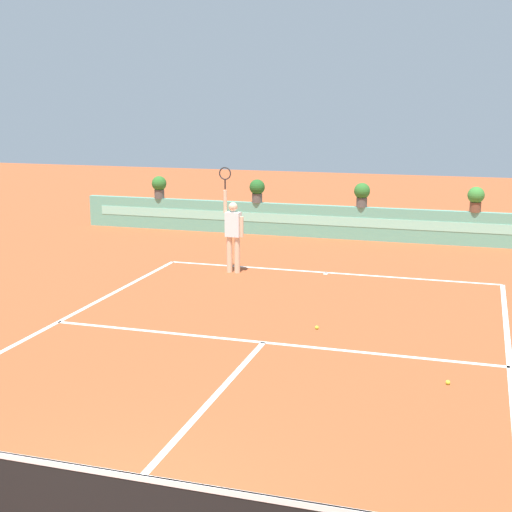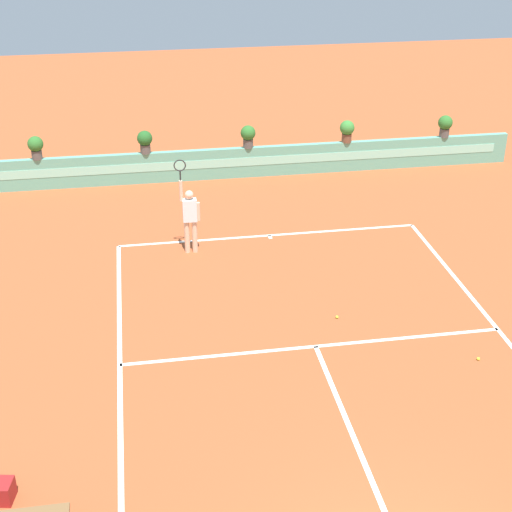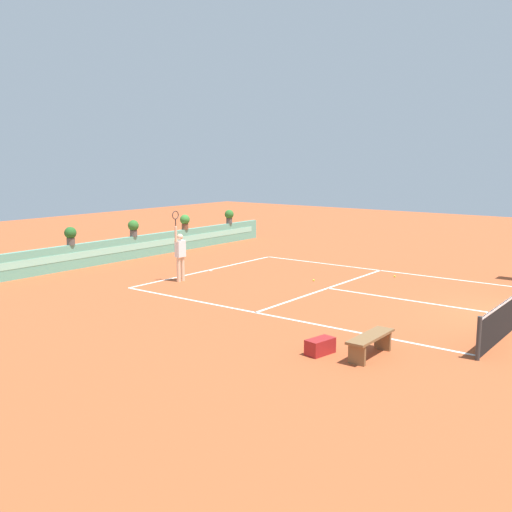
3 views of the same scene
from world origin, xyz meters
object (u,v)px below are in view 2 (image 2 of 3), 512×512
(tennis_player, at_px, (190,216))
(tennis_ball_mid_court, at_px, (337,317))
(potted_plant_centre, at_px, (248,135))
(potted_plant_right, at_px, (347,130))
(potted_plant_far_right, at_px, (445,125))
(tennis_ball_near_baseline, at_px, (478,359))
(potted_plant_far_left, at_px, (36,146))
(potted_plant_left, at_px, (145,140))
(tennis_ball_by_sideline, at_px, (195,250))

(tennis_player, distance_m, tennis_ball_mid_court, 4.94)
(potted_plant_centre, xyz_separation_m, potted_plant_right, (3.27, 0.00, 0.00))
(tennis_player, distance_m, potted_plant_far_right, 10.34)
(tennis_ball_near_baseline, height_order, potted_plant_far_right, potted_plant_far_right)
(tennis_player, distance_m, potted_plant_far_left, 6.69)
(potted_plant_centre, bearing_deg, tennis_ball_near_baseline, -74.39)
(potted_plant_centre, distance_m, potted_plant_right, 3.27)
(tennis_player, distance_m, tennis_ball_near_baseline, 8.06)
(potted_plant_left, distance_m, potted_plant_right, 6.55)
(potted_plant_left, bearing_deg, tennis_ball_near_baseline, -60.03)
(tennis_ball_near_baseline, xyz_separation_m, potted_plant_far_left, (-9.68, 11.02, 1.38))
(potted_plant_far_left, bearing_deg, tennis_ball_by_sideline, -49.26)
(tennis_ball_mid_court, bearing_deg, potted_plant_centre, 93.95)
(tennis_ball_mid_court, xyz_separation_m, potted_plant_left, (-3.90, 8.97, 1.38))
(potted_plant_far_right, relative_size, potted_plant_right, 1.00)
(tennis_player, xyz_separation_m, potted_plant_left, (-0.95, 5.14, 0.36))
(tennis_ball_mid_court, distance_m, potted_plant_centre, 9.10)
(tennis_ball_near_baseline, relative_size, tennis_ball_mid_court, 1.00)
(tennis_ball_by_sideline, bearing_deg, potted_plant_centre, 66.44)
(potted_plant_far_right, height_order, potted_plant_left, same)
(tennis_ball_near_baseline, xyz_separation_m, tennis_ball_mid_court, (-2.46, 2.05, 0.00))
(potted_plant_left, bearing_deg, potted_plant_far_right, 0.00)
(potted_plant_far_left, relative_size, potted_plant_centre, 1.00)
(tennis_ball_by_sideline, bearing_deg, tennis_player, -156.83)
(tennis_ball_by_sideline, relative_size, potted_plant_left, 0.09)
(potted_plant_left, xyz_separation_m, potted_plant_right, (6.55, 0.00, 0.00))
(potted_plant_far_left, height_order, potted_plant_centre, same)
(tennis_ball_near_baseline, bearing_deg, tennis_player, 132.56)
(tennis_ball_mid_court, distance_m, potted_plant_far_right, 10.89)
(potted_plant_far_right, bearing_deg, potted_plant_far_left, 180.00)
(tennis_player, relative_size, potted_plant_centre, 3.57)
(tennis_player, xyz_separation_m, potted_plant_far_left, (-4.28, 5.14, 0.36))
(potted_plant_centre, xyz_separation_m, potted_plant_left, (-3.28, 0.00, 0.00))
(tennis_ball_mid_court, height_order, tennis_ball_by_sideline, same)
(tennis_ball_mid_court, height_order, potted_plant_right, potted_plant_right)
(tennis_player, height_order, potted_plant_left, tennis_player)
(tennis_ball_mid_court, distance_m, potted_plant_far_left, 11.60)
(tennis_player, bearing_deg, potted_plant_left, 100.47)
(potted_plant_left, height_order, potted_plant_right, same)
(potted_plant_centre, bearing_deg, potted_plant_far_right, 0.00)
(tennis_ball_near_baseline, bearing_deg, potted_plant_right, 89.02)
(potted_plant_far_right, bearing_deg, tennis_ball_near_baseline, -107.88)
(tennis_player, distance_m, potted_plant_left, 5.24)
(potted_plant_far_right, bearing_deg, tennis_player, -150.19)
(potted_plant_centre, bearing_deg, tennis_ball_mid_court, -86.05)
(tennis_player, xyz_separation_m, tennis_ball_by_sideline, (0.11, 0.05, -1.02))
(potted_plant_right, bearing_deg, potted_plant_far_right, 0.00)
(tennis_ball_mid_court, bearing_deg, potted_plant_far_right, 56.16)
(potted_plant_right, bearing_deg, potted_plant_left, 180.00)
(potted_plant_far_right, relative_size, potted_plant_left, 1.00)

